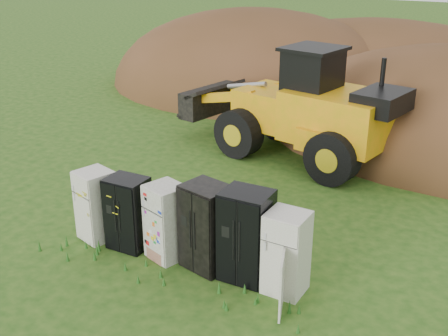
# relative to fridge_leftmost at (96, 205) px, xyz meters

# --- Properties ---
(ground) EXTENTS (120.00, 120.00, 0.00)m
(ground) POSITION_rel_fridge_leftmost_xyz_m (2.37, 0.03, -0.83)
(ground) COLOR #214C14
(ground) RESTS_ON ground
(fridge_leftmost) EXTENTS (0.92, 0.90, 1.67)m
(fridge_leftmost) POSITION_rel_fridge_leftmost_xyz_m (0.00, 0.00, 0.00)
(fridge_leftmost) COLOR white
(fridge_leftmost) RESTS_ON ground
(fridge_black_side) EXTENTS (0.88, 0.70, 1.67)m
(fridge_black_side) POSITION_rel_fridge_leftmost_xyz_m (0.88, 0.01, -0.00)
(fridge_black_side) COLOR black
(fridge_black_side) RESTS_ON ground
(fridge_sticker) EXTENTS (0.95, 0.91, 1.70)m
(fridge_sticker) POSITION_rel_fridge_leftmost_xyz_m (1.89, 0.03, 0.01)
(fridge_sticker) COLOR silver
(fridge_sticker) RESTS_ON ground
(fridge_dark_mid) EXTENTS (1.12, 1.00, 1.87)m
(fridge_dark_mid) POSITION_rel_fridge_leftmost_xyz_m (2.85, 0.08, 0.10)
(fridge_dark_mid) COLOR black
(fridge_dark_mid) RESTS_ON ground
(fridge_black_right) EXTENTS (0.97, 0.81, 1.92)m
(fridge_black_right) POSITION_rel_fridge_leftmost_xyz_m (3.75, 0.08, 0.13)
(fridge_black_right) COLOR black
(fridge_black_right) RESTS_ON ground
(fridge_open_door) EXTENTS (0.81, 0.75, 1.70)m
(fridge_open_door) POSITION_rel_fridge_leftmost_xyz_m (4.65, -0.01, 0.02)
(fridge_open_door) COLOR white
(fridge_open_door) RESTS_ON ground
(wheel_loader) EXTENTS (7.82, 4.53, 3.55)m
(wheel_loader) POSITION_rel_fridge_leftmost_xyz_m (1.79, 7.19, 0.94)
(wheel_loader) COLOR #FF9B10
(wheel_loader) RESTS_ON ground
(dirt_mound_left) EXTENTS (14.34, 10.75, 7.30)m
(dirt_mound_left) POSITION_rel_fridge_leftmost_xyz_m (-2.60, 14.71, -0.83)
(dirt_mound_left) COLOR #4D3118
(dirt_mound_left) RESTS_ON ground
(dirt_mound_back) EXTENTS (15.97, 10.65, 6.32)m
(dirt_mound_back) POSITION_rel_fridge_leftmost_xyz_m (2.53, 17.38, -0.83)
(dirt_mound_back) COLOR #4D3118
(dirt_mound_back) RESTS_ON ground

